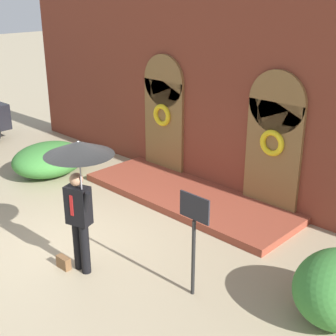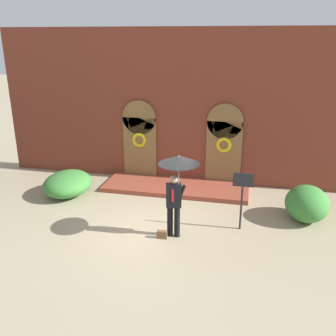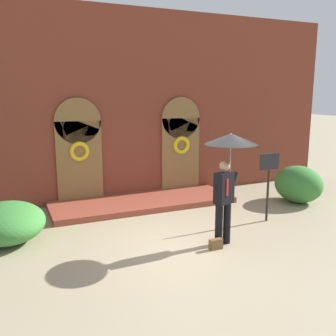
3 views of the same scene
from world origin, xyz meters
TOP-DOWN VIEW (x-y plane):
  - ground_plane at (0.00, 0.00)m, footprint 80.00×80.00m
  - building_facade at (-0.00, 4.15)m, footprint 14.00×2.30m
  - person_with_umbrella at (0.69, -0.30)m, footprint 1.10×1.10m
  - handbag at (0.31, -0.50)m, footprint 0.28×0.13m
  - sign_post at (2.39, 0.51)m, footprint 0.56×0.06m
  - shrub_left at (-3.61, 1.73)m, footprint 1.60×1.92m
  - shrub_right at (4.31, 1.51)m, footprint 1.28×1.48m

SIDE VIEW (x-z plane):
  - ground_plane at x=0.00m, z-range 0.00..0.00m
  - handbag at x=0.31m, z-range 0.00..0.22m
  - shrub_left at x=-3.61m, z-range 0.00..0.83m
  - shrub_right at x=4.31m, z-range 0.00..1.08m
  - sign_post at x=2.39m, z-range 0.30..2.02m
  - person_with_umbrella at x=0.69m, z-range 0.73..3.09m
  - building_facade at x=0.00m, z-range -0.12..5.48m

